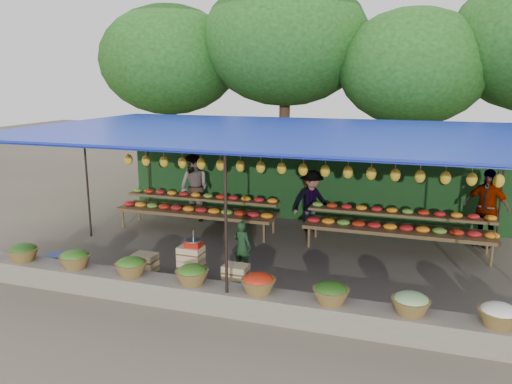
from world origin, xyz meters
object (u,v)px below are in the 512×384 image
(weighing_scale, at_px, (194,243))
(blue_crate_front, at_px, (17,257))
(vendor_seated, at_px, (242,246))
(blue_crate_back, at_px, (59,262))
(crate_counter, at_px, (190,269))

(weighing_scale, height_order, blue_crate_front, weighing_scale)
(weighing_scale, height_order, vendor_seated, weighing_scale)
(vendor_seated, xyz_separation_m, blue_crate_back, (-3.65, -1.08, -0.38))
(vendor_seated, height_order, blue_crate_back, vendor_seated)
(blue_crate_front, bearing_deg, vendor_seated, 16.82)
(weighing_scale, relative_size, blue_crate_back, 0.64)
(weighing_scale, relative_size, blue_crate_front, 0.67)
(weighing_scale, bearing_deg, crate_counter, 180.00)
(vendor_seated, bearing_deg, crate_counter, 63.81)
(blue_crate_front, bearing_deg, blue_crate_back, 6.05)
(vendor_seated, bearing_deg, weighing_scale, 67.53)
(weighing_scale, xyz_separation_m, vendor_seated, (0.60, 0.98, -0.32))
(crate_counter, bearing_deg, vendor_seated, 54.79)
(weighing_scale, bearing_deg, blue_crate_back, -178.20)
(blue_crate_front, xyz_separation_m, blue_crate_back, (1.04, 0.05, 0.01))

